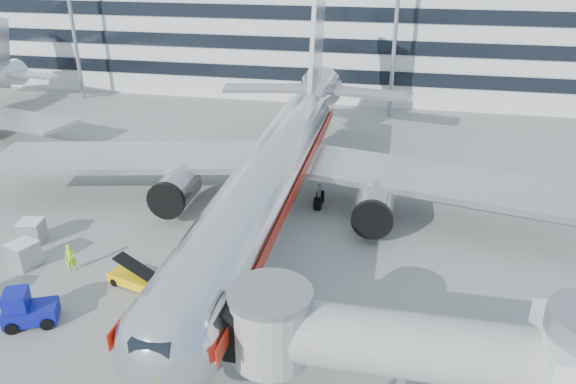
% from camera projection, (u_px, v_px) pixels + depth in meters
% --- Properties ---
extents(ground, '(180.00, 180.00, 0.00)m').
position_uv_depth(ground, '(236.00, 295.00, 36.11)').
color(ground, gray).
rests_on(ground, ground).
extents(lead_in_line, '(0.25, 70.00, 0.01)m').
position_uv_depth(lead_in_line, '(272.00, 224.00, 45.02)').
color(lead_in_line, yellow).
rests_on(lead_in_line, ground).
extents(main_jet, '(50.95, 48.70, 16.06)m').
position_uv_depth(main_jet, '(276.00, 167.00, 44.80)').
color(main_jet, silver).
rests_on(main_jet, ground).
extents(jet_bridge, '(17.80, 4.50, 7.00)m').
position_uv_depth(jet_bridge, '(444.00, 356.00, 25.14)').
color(jet_bridge, silver).
rests_on(jet_bridge, ground).
extents(terminal, '(150.00, 24.25, 15.60)m').
position_uv_depth(terminal, '(343.00, 33.00, 84.53)').
color(terminal, silver).
rests_on(terminal, ground).
extents(belt_loader, '(4.34, 2.53, 2.03)m').
position_uv_depth(belt_loader, '(138.00, 279.00, 36.69)').
color(belt_loader, yellow).
rests_on(belt_loader, ground).
extents(baggage_tug, '(3.45, 2.86, 2.26)m').
position_uv_depth(baggage_tug, '(26.00, 310.00, 33.03)').
color(baggage_tug, '#0D1290').
rests_on(baggage_tug, ground).
extents(cargo_container_right, '(1.93, 1.93, 1.75)m').
position_uv_depth(cargo_container_right, '(32.00, 231.00, 42.01)').
color(cargo_container_right, '#ACAFB3').
rests_on(cargo_container_right, ground).
extents(cargo_container_front, '(2.15, 2.15, 1.79)m').
position_uv_depth(cargo_container_front, '(24.00, 254.00, 38.97)').
color(cargo_container_front, '#ACAFB3').
rests_on(cargo_container_front, ground).
extents(ramp_worker, '(0.87, 0.82, 2.01)m').
position_uv_depth(ramp_worker, '(70.00, 258.00, 38.30)').
color(ramp_worker, '#C0FF1A').
rests_on(ramp_worker, ground).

